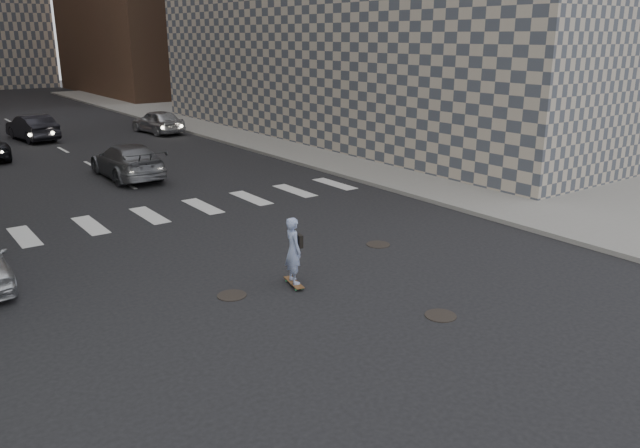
% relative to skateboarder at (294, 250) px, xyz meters
% --- Properties ---
extents(ground, '(160.00, 160.00, 0.00)m').
position_rel_skateboarder_xyz_m(ground, '(0.45, -0.85, -0.92)').
color(ground, black).
rests_on(ground, ground).
extents(sidewalk_right, '(13.00, 80.00, 0.15)m').
position_rel_skateboarder_xyz_m(sidewalk_right, '(14.95, 19.15, -0.85)').
color(sidewalk_right, gray).
rests_on(sidewalk_right, ground).
extents(manhole_a, '(0.70, 0.70, 0.02)m').
position_rel_skateboarder_xyz_m(manhole_a, '(1.65, -3.35, -0.91)').
color(manhole_a, black).
rests_on(manhole_a, ground).
extents(manhole_b, '(0.70, 0.70, 0.02)m').
position_rel_skateboarder_xyz_m(manhole_b, '(-1.55, 0.35, -0.91)').
color(manhole_b, black).
rests_on(manhole_b, ground).
extents(manhole_c, '(0.70, 0.70, 0.02)m').
position_rel_skateboarder_xyz_m(manhole_c, '(3.75, 1.15, -0.91)').
color(manhole_c, black).
rests_on(manhole_c, ground).
extents(skateboarder, '(0.52, 0.91, 1.76)m').
position_rel_skateboarder_xyz_m(skateboarder, '(0.00, 0.00, 0.00)').
color(skateboarder, brown).
rests_on(skateboarder, ground).
extents(traffic_car_b, '(2.12, 5.08, 1.47)m').
position_rel_skateboarder_xyz_m(traffic_car_b, '(0.95, 14.39, -0.19)').
color(traffic_car_b, slate).
rests_on(traffic_car_b, ground).
extents(traffic_car_d, '(2.25, 4.51, 1.48)m').
position_rel_skateboarder_xyz_m(traffic_car_d, '(6.95, 25.84, -0.18)').
color(traffic_car_d, silver).
rests_on(traffic_car_d, ground).
extents(traffic_car_e, '(2.20, 4.72, 1.50)m').
position_rel_skateboarder_xyz_m(traffic_car_e, '(-0.09, 27.49, -0.17)').
color(traffic_car_e, black).
rests_on(traffic_car_e, ground).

